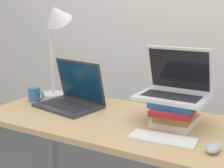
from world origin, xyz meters
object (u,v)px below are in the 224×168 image
wireless_keyboard (163,139)px  mouse (213,147)px  desk_lamp (55,26)px  laptop_on_books (174,88)px  laptop_left (72,97)px  book_stack (175,112)px  mug (35,94)px

wireless_keyboard → mouse: mouse is taller
mouse → desk_lamp: bearing=163.5°
laptop_on_books → wireless_keyboard: 0.30m
laptop_left → desk_lamp: desk_lamp is taller
laptop_left → wireless_keyboard: size_ratio=1.36×
laptop_left → mouse: size_ratio=3.85×
book_stack → mouse: size_ratio=2.85×
wireless_keyboard → mouse: (0.21, -0.01, 0.01)m
mug → desk_lamp: desk_lamp is taller
laptop_left → laptop_on_books: 0.61m
laptop_on_books → mouse: bearing=-45.2°
laptop_on_books → wireless_keyboard: laptop_on_books is taller
wireless_keyboard → desk_lamp: desk_lamp is taller
mug → wireless_keyboard: bearing=-11.6°
book_stack → mug: 0.88m
laptop_on_books → desk_lamp: size_ratio=0.56×
wireless_keyboard → mug: (-0.89, 0.18, 0.03)m
wireless_keyboard → desk_lamp: 0.96m
book_stack → wireless_keyboard: 0.21m
laptop_left → mouse: laptop_left is taller
laptop_on_books → wireless_keyboard: size_ratio=1.18×
mouse → book_stack: bearing=137.1°
laptop_on_books → mug: bearing=-176.2°
wireless_keyboard → mouse: size_ratio=2.84×
desk_lamp → laptop_on_books: bearing=-3.8°
laptop_left → mouse: 0.87m
mouse → laptop_left: bearing=165.7°
book_stack → wireless_keyboard: book_stack is taller
laptop_left → desk_lamp: size_ratio=0.65×
laptop_left → book_stack: (0.61, -0.01, 0.01)m
mouse → desk_lamp: size_ratio=0.17×
laptop_left → book_stack: 0.62m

